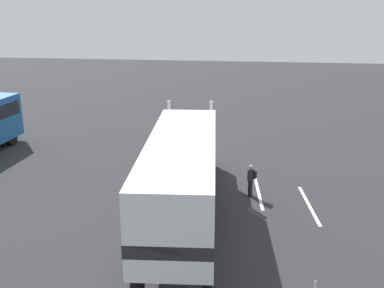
{
  "coord_description": "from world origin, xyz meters",
  "views": [
    {
      "loc": [
        -22.0,
        -3.2,
        8.85
      ],
      "look_at": [
        1.45,
        0.34,
        1.6
      ],
      "focal_mm": 40.59,
      "sensor_mm": 36.0,
      "label": 1
    }
  ],
  "objects": [
    {
      "name": "ground_plane",
      "position": [
        0.0,
        0.0,
        0.0
      ],
      "size": [
        120.0,
        120.0,
        0.0
      ],
      "primitive_type": "plane",
      "color": "#2D2D30"
    },
    {
      "name": "lane_stripe_near",
      "position": [
        -1.19,
        -3.5,
        0.01
      ],
      "size": [
        4.39,
        0.59,
        0.01
      ],
      "primitive_type": "cube",
      "rotation": [
        0.0,
        0.0,
        0.1
      ],
      "color": "silver",
      "rests_on": "ground_plane"
    },
    {
      "name": "lane_stripe_mid",
      "position": [
        -2.41,
        -5.9,
        0.01
      ],
      "size": [
        4.39,
        0.68,
        0.01
      ],
      "primitive_type": "cube",
      "rotation": [
        0.0,
        0.0,
        0.12
      ],
      "color": "silver",
      "rests_on": "ground_plane"
    },
    {
      "name": "semi_truck",
      "position": [
        -5.15,
        -0.3,
        2.52
      ],
      "size": [
        14.34,
        4.16,
        4.5
      ],
      "color": "white",
      "rests_on": "ground_plane"
    },
    {
      "name": "person_bystander",
      "position": [
        -1.71,
        -3.1,
        0.89
      ],
      "size": [
        0.37,
        0.47,
        1.63
      ],
      "color": "black",
      "rests_on": "ground_plane"
    }
  ]
}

